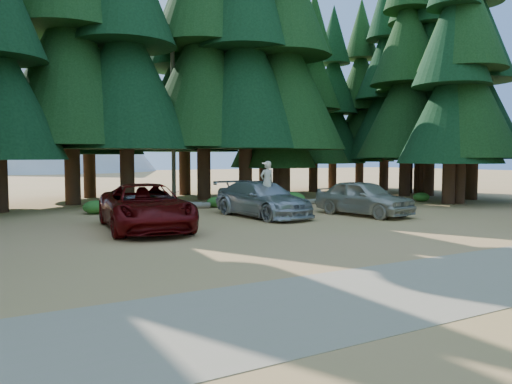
% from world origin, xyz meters
% --- Properties ---
extents(ground, '(160.00, 160.00, 0.00)m').
position_xyz_m(ground, '(0.00, 0.00, 0.00)').
color(ground, tan).
rests_on(ground, ground).
extents(gravel_strip, '(26.00, 3.50, 0.01)m').
position_xyz_m(gravel_strip, '(0.00, -6.50, 0.01)').
color(gravel_strip, tan).
rests_on(gravel_strip, ground).
extents(forest_belt_north, '(36.00, 7.00, 22.00)m').
position_xyz_m(forest_belt_north, '(0.00, 15.00, 0.00)').
color(forest_belt_north, black).
rests_on(forest_belt_north, ground).
extents(forest_belt_east, '(6.00, 22.00, 22.00)m').
position_xyz_m(forest_belt_east, '(15.50, 4.00, 0.00)').
color(forest_belt_east, black).
rests_on(forest_belt_east, ground).
extents(snag_front, '(0.24, 0.24, 12.00)m').
position_xyz_m(snag_front, '(0.80, 14.50, 6.00)').
color(snag_front, '#655B51').
rests_on(snag_front, ground).
extents(snag_back, '(0.20, 0.20, 10.00)m').
position_xyz_m(snag_back, '(-1.20, 16.00, 5.00)').
color(snag_back, '#655B51').
rests_on(snag_back, ground).
extents(mountain_peak, '(48.00, 50.00, 28.00)m').
position_xyz_m(mountain_peak, '(-2.59, 88.23, 12.71)').
color(mountain_peak, gray).
rests_on(mountain_peak, ground).
extents(red_pickup, '(3.26, 5.93, 1.57)m').
position_xyz_m(red_pickup, '(-4.32, 3.44, 0.79)').
color(red_pickup, '#5A0709').
rests_on(red_pickup, ground).
extents(silver_minivan_center, '(2.59, 5.27, 1.47)m').
position_xyz_m(silver_minivan_center, '(1.05, 4.69, 0.74)').
color(silver_minivan_center, '#A8AAB0').
rests_on(silver_minivan_center, ground).
extents(silver_minivan_right, '(2.51, 4.68, 1.51)m').
position_xyz_m(silver_minivan_right, '(5.06, 2.97, 0.76)').
color(silver_minivan_right, '#B6B1A2').
rests_on(silver_minivan_right, ground).
extents(frisbee_player, '(0.65, 0.45, 1.72)m').
position_xyz_m(frisbee_player, '(1.05, 4.31, 1.48)').
color(frisbee_player, silver).
rests_on(frisbee_player, ground).
extents(log_left, '(4.01, 1.06, 0.29)m').
position_xyz_m(log_left, '(-1.38, 9.36, 0.14)').
color(log_left, '#655B51').
rests_on(log_left, ground).
extents(log_mid, '(2.86, 2.48, 0.29)m').
position_xyz_m(log_mid, '(-1.02, 10.50, 0.14)').
color(log_mid, '#655B51').
rests_on(log_mid, ground).
extents(log_right, '(4.12, 1.76, 0.28)m').
position_xyz_m(log_right, '(4.34, 7.51, 0.14)').
color(log_right, '#655B51').
rests_on(log_right, ground).
extents(shrub_far_left, '(1.08, 1.08, 0.59)m').
position_xyz_m(shrub_far_left, '(-4.79, 9.21, 0.30)').
color(shrub_far_left, '#256B20').
rests_on(shrub_far_left, ground).
extents(shrub_left, '(0.82, 0.82, 0.45)m').
position_xyz_m(shrub_left, '(-1.52, 10.00, 0.23)').
color(shrub_left, '#256B20').
rests_on(shrub_left, ground).
extents(shrub_center_left, '(1.27, 1.27, 0.70)m').
position_xyz_m(shrub_center_left, '(-3.17, 7.70, 0.35)').
color(shrub_center_left, '#256B20').
rests_on(shrub_center_left, ground).
extents(shrub_center_right, '(0.94, 0.94, 0.52)m').
position_xyz_m(shrub_center_right, '(1.04, 9.21, 0.26)').
color(shrub_center_right, '#256B20').
rests_on(shrub_center_right, ground).
extents(shrub_right, '(0.86, 0.86, 0.48)m').
position_xyz_m(shrub_right, '(3.45, 9.24, 0.24)').
color(shrub_right, '#256B20').
rests_on(shrub_right, ground).
extents(shrub_far_right, '(1.29, 1.29, 0.71)m').
position_xyz_m(shrub_far_right, '(4.74, 7.91, 0.35)').
color(shrub_far_right, '#256B20').
rests_on(shrub_far_right, ground).
extents(shrub_edge_east, '(0.91, 0.91, 0.50)m').
position_xyz_m(shrub_edge_east, '(12.47, 6.48, 0.25)').
color(shrub_edge_east, '#256B20').
rests_on(shrub_edge_east, ground).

